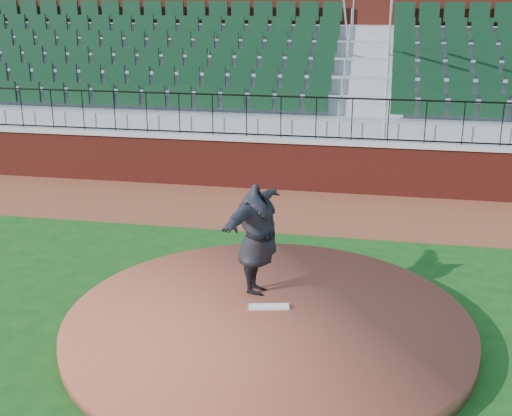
{
  "coord_description": "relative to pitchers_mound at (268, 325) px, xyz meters",
  "views": [
    {
      "loc": [
        1.96,
        -8.87,
        4.8
      ],
      "look_at": [
        0.0,
        1.5,
        1.3
      ],
      "focal_mm": 47.0,
      "sensor_mm": 36.0,
      "label": 1
    }
  ],
  "objects": [
    {
      "name": "pitchers_mound",
      "position": [
        0.0,
        0.0,
        0.0
      ],
      "size": [
        5.89,
        5.89,
        0.25
      ],
      "primitive_type": "cylinder",
      "color": "brown",
      "rests_on": "ground"
    },
    {
      "name": "pitcher",
      "position": [
        -0.31,
        0.81,
        1.0
      ],
      "size": [
        0.92,
        2.23,
        1.76
      ],
      "primitive_type": "imported",
      "rotation": [
        0.0,
        0.0,
        1.41
      ],
      "color": "black",
      "rests_on": "pitchers_mound"
    },
    {
      "name": "wall_cap",
      "position": [
        -0.51,
        7.3,
        1.12
      ],
      "size": [
        34.0,
        0.45,
        0.1
      ],
      "primitive_type": "cube",
      "color": "#B7B7B7",
      "rests_on": "field_wall"
    },
    {
      "name": "pitching_rubber",
      "position": [
        -0.04,
        0.3,
        0.14
      ],
      "size": [
        0.62,
        0.28,
        0.04
      ],
      "primitive_type": "cube",
      "rotation": [
        0.0,
        0.0,
        0.22
      ],
      "color": "white",
      "rests_on": "pitchers_mound"
    },
    {
      "name": "concourse_wall",
      "position": [
        -0.51,
        12.83,
        2.62
      ],
      "size": [
        34.0,
        0.5,
        5.5
      ],
      "primitive_type": "cube",
      "color": "maroon",
      "rests_on": "ground"
    },
    {
      "name": "ground",
      "position": [
        -0.51,
        0.3,
        -0.12
      ],
      "size": [
        90.0,
        90.0,
        0.0
      ],
      "primitive_type": "plane",
      "color": "#134514",
      "rests_on": "ground"
    },
    {
      "name": "wall_railing",
      "position": [
        -0.51,
        7.3,
        1.67
      ],
      "size": [
        34.0,
        0.05,
        1.0
      ],
      "primitive_type": null,
      "color": "black",
      "rests_on": "wall_cap"
    },
    {
      "name": "seating_stands",
      "position": [
        -0.51,
        10.03,
        2.18
      ],
      "size": [
        34.0,
        5.1,
        4.6
      ],
      "primitive_type": null,
      "color": "gray",
      "rests_on": "ground"
    },
    {
      "name": "warning_track",
      "position": [
        -0.51,
        5.7,
        -0.12
      ],
      "size": [
        34.0,
        3.2,
        0.01
      ],
      "primitive_type": "cube",
      "color": "brown",
      "rests_on": "ground"
    },
    {
      "name": "field_wall",
      "position": [
        -0.51,
        7.3,
        0.47
      ],
      "size": [
        34.0,
        0.35,
        1.2
      ],
      "primitive_type": "cube",
      "color": "maroon",
      "rests_on": "ground"
    }
  ]
}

